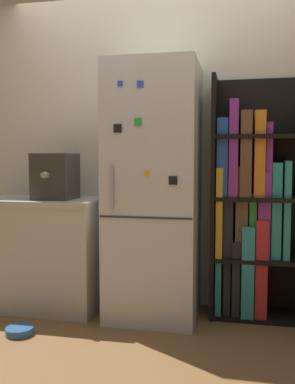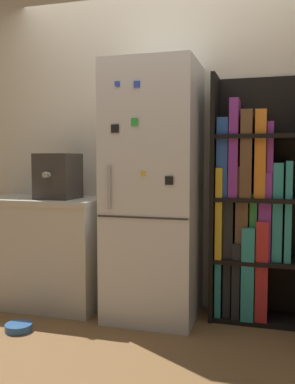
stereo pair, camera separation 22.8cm
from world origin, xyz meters
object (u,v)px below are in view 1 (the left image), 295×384
refrigerator (154,192)px  bookshelf (257,210)px  espresso_machine (55,176)px  pet_bowl (20,330)px

refrigerator → bookshelf: size_ratio=1.05×
refrigerator → espresso_machine: (-0.78, -0.02, 0.11)m
refrigerator → pet_bowl: bearing=-146.5°
refrigerator → espresso_machine: bearing=-178.8°
bookshelf → espresso_machine: 1.56m
bookshelf → espresso_machine: size_ratio=4.92×
pet_bowl → bookshelf: bearing=23.9°
bookshelf → pet_bowl: bookshelf is taller
refrigerator → bookshelf: (0.75, 0.15, -0.13)m
refrigerator → pet_bowl: refrigerator is taller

